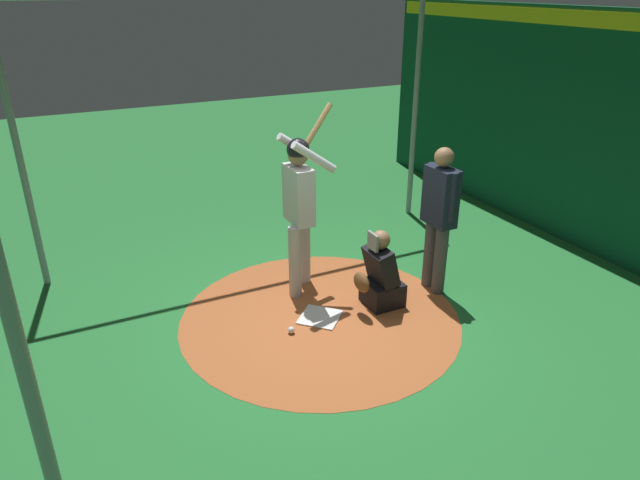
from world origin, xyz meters
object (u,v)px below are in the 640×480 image
object	(u,v)px
umpire	(439,213)
catcher	(380,277)
batter	(300,200)
home_plate	(320,317)
baseball_0	(291,330)

from	to	relation	value
umpire	catcher	bearing A→B (deg)	3.09
batter	umpire	size ratio (longest dim) A/B	1.24
home_plate	umpire	xyz separation A→B (m)	(-1.52, -0.00, 0.98)
home_plate	batter	distance (m)	1.34
baseball_0	catcher	bearing A→B (deg)	-174.97
home_plate	catcher	bearing A→B (deg)	176.81
catcher	umpire	world-z (taller)	umpire
home_plate	baseball_0	world-z (taller)	baseball_0
umpire	batter	bearing A→B (deg)	-26.73
home_plate	umpire	size ratio (longest dim) A/B	0.24
batter	catcher	xyz separation A→B (m)	(-0.64, 0.76, -0.78)
batter	catcher	size ratio (longest dim) A/B	2.35
batter	umpire	xyz separation A→B (m)	(-1.43, 0.72, -0.15)
home_plate	umpire	world-z (taller)	umpire
batter	baseball_0	bearing A→B (deg)	59.66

